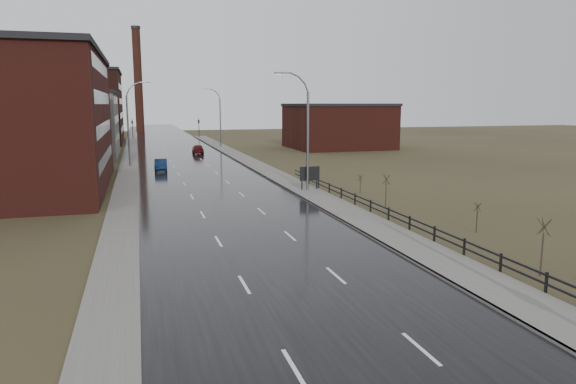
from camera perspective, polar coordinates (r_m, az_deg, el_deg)
road at (r=71.42m, az=-10.73°, el=2.85°), size 14.00×300.00×0.06m
sidewalk_right at (r=48.83m, az=2.32°, el=-0.06°), size 3.20×180.00×0.18m
curb_right at (r=48.37m, az=0.61°, el=-0.15°), size 0.16×180.00×0.18m
sidewalk_left at (r=71.11m, az=-17.32°, el=2.57°), size 2.40×260.00×0.12m
warehouse_mid at (r=89.37m, az=-23.65°, el=6.93°), size 16.32×20.40×10.50m
warehouse_far at (r=119.71m, az=-24.33°, el=8.59°), size 26.52×24.48×15.50m
building_right at (r=99.83m, az=5.60°, el=7.33°), size 18.36×16.32×8.50m
smokestack at (r=160.76m, az=-16.32°, el=11.90°), size 2.70×2.70×30.70m
streetlight_right_mid at (r=49.10m, az=1.88°, el=6.75°), size 3.36×0.28×11.35m
streetlight_left at (r=72.66m, az=-17.13°, el=7.30°), size 3.36×0.28×11.35m
streetlight_right_far at (r=101.79m, az=-7.71°, el=8.22°), size 3.36×0.28×11.35m
guardrail at (r=34.44m, az=13.93°, el=-3.45°), size 0.10×53.05×1.10m
shrub_c at (r=28.23m, az=26.44°, el=-5.35°), size 0.68×0.72×2.91m
shrub_d at (r=36.05m, az=20.27°, el=-2.58°), size 0.49×0.51×2.05m
shrub_e at (r=42.31m, az=10.84°, el=0.17°), size 0.66×0.70×2.80m
shrub_f at (r=49.13m, az=8.04°, el=0.92°), size 0.43×0.45×1.78m
billboard at (r=49.94m, az=2.41°, el=1.97°), size 2.01×0.17×2.42m
traffic_light_left at (r=130.67m, az=-16.94°, el=7.67°), size 0.58×2.73×5.30m
traffic_light_right at (r=131.49m, az=-9.90°, el=7.95°), size 0.58×2.73×5.30m
car_near at (r=67.20m, az=-13.95°, el=2.90°), size 1.74×4.49×1.46m
car_far at (r=89.31m, az=-9.98°, el=4.72°), size 2.14×4.75×1.58m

